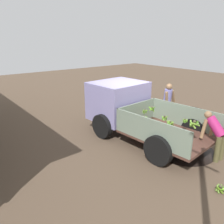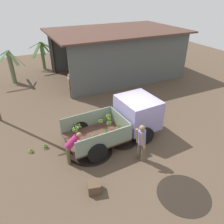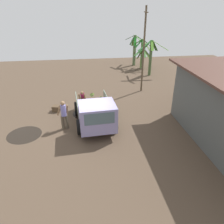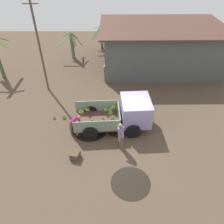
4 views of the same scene
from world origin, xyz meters
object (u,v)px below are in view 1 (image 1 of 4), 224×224
object	(u,v)px
cargo_truck	(126,106)
person_worker_loading	(216,133)
banana_bunch_on_ground_1	(220,188)
person_foreground_visitor	(167,102)

from	to	relation	value
cargo_truck	person_worker_loading	size ratio (longest dim) A/B	3.30
person_worker_loading	banana_bunch_on_ground_1	world-z (taller)	person_worker_loading
person_foreground_visitor	person_worker_loading	size ratio (longest dim) A/B	1.25
cargo_truck	banana_bunch_on_ground_1	size ratio (longest dim) A/B	20.10
person_foreground_visitor	banana_bunch_on_ground_1	size ratio (longest dim) A/B	7.61
person_foreground_visitor	banana_bunch_on_ground_1	world-z (taller)	person_foreground_visitor
person_worker_loading	cargo_truck	bearing A→B (deg)	19.56
person_foreground_visitor	person_worker_loading	distance (m)	2.83
person_foreground_visitor	person_worker_loading	xyz separation A→B (m)	(-2.60, 1.12, -0.15)
cargo_truck	banana_bunch_on_ground_1	xyz separation A→B (m)	(-4.03, 0.66, -0.91)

